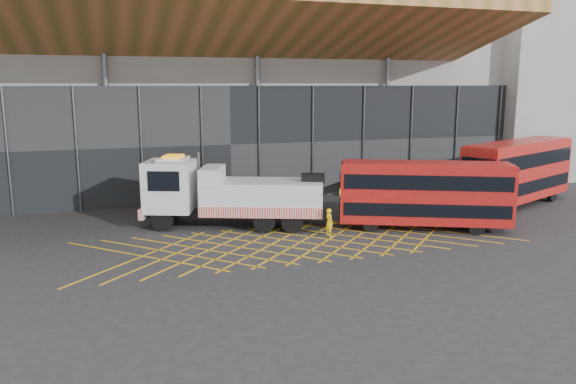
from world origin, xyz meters
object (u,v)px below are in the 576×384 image
object	(u,v)px
recovery_truck	(227,194)
worker	(329,222)
bus_second	(518,170)
bus_towed	(425,192)

from	to	relation	value
recovery_truck	worker	xyz separation A→B (m)	(4.81, -3.70, -1.18)
bus_second	worker	distance (m)	15.50
bus_towed	worker	distance (m)	5.79
recovery_truck	bus_towed	distance (m)	11.17
bus_second	recovery_truck	bearing A→B (deg)	155.01
recovery_truck	worker	distance (m)	6.18
recovery_truck	bus_second	size ratio (longest dim) A/B	1.10
bus_second	worker	world-z (taller)	bus_second
recovery_truck	worker	bearing A→B (deg)	-16.53
worker	recovery_truck	bearing A→B (deg)	40.17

